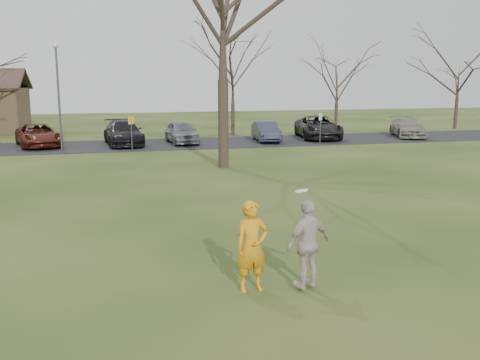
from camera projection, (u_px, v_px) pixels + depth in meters
name	position (u px, v px, depth m)	size (l,w,h in m)	color
ground	(288.00, 286.00, 10.92)	(120.00, 120.00, 0.00)	#1E380F
parking_strip	(161.00, 144.00, 34.70)	(62.00, 6.50, 0.04)	black
player_defender	(252.00, 246.00, 10.53)	(0.68, 0.44, 1.86)	orange
car_2	(38.00, 135.00, 33.23)	(2.35, 5.10, 1.42)	#511B13
car_3	(123.00, 133.00, 34.12)	(2.18, 5.37, 1.56)	black
car_4	(182.00, 132.00, 34.94)	(1.73, 4.31, 1.47)	slate
car_5	(266.00, 132.00, 36.06)	(1.41, 4.05, 1.33)	#313449
car_6	(318.00, 127.00, 37.78)	(2.67, 5.78, 1.61)	black
car_7	(408.00, 127.00, 38.78)	(1.96, 4.83, 1.40)	gray
catching_play	(308.00, 243.00, 10.52)	(1.15, 0.79, 2.01)	#B9ADA6
lamp_post	(58.00, 84.00, 30.11)	(0.34, 0.34, 6.27)	#47474C
sign_yellow	(131.00, 127.00, 31.08)	(0.35, 0.35, 2.08)	#47474C
sign_white	(320.00, 123.00, 34.02)	(0.35, 0.35, 2.08)	#47474C
big_tree	(223.00, 18.00, 24.36)	(9.00, 9.00, 14.00)	#352821
small_tree_row	(210.00, 84.00, 39.86)	(55.00, 5.90, 8.50)	#352821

